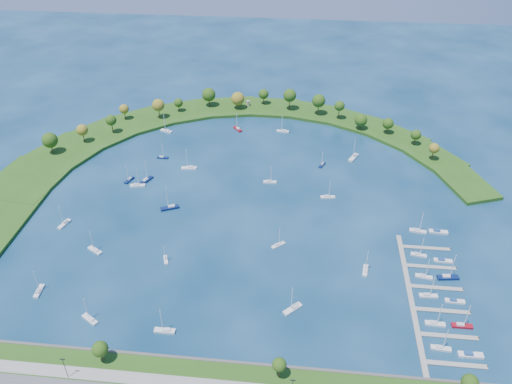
# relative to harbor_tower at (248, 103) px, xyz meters

# --- Properties ---
(ground) EXTENTS (700.00, 700.00, 0.00)m
(ground) POSITION_rel_harbor_tower_xyz_m (12.55, -117.64, -3.97)
(ground) COLOR #072943
(ground) RESTS_ON ground
(breakwater) EXTENTS (286.74, 247.64, 2.00)m
(breakwater) POSITION_rel_harbor_tower_xyz_m (-33.78, -68.92, -2.98)
(breakwater) COLOR #284B14
(breakwater) RESTS_ON ground
(breakwater_trees) EXTENTS (238.14, 92.75, 15.57)m
(breakwater_trees) POSITION_rel_harbor_tower_xyz_m (-4.07, -26.38, 6.70)
(breakwater_trees) COLOR #382314
(breakwater_trees) RESTS_ON breakwater
(harbor_tower) EXTENTS (2.60, 2.60, 3.83)m
(harbor_tower) POSITION_rel_harbor_tower_xyz_m (0.00, 0.00, 0.00)
(harbor_tower) COLOR gray
(harbor_tower) RESTS_ON breakwater
(dock_system) EXTENTS (24.28, 82.00, 1.60)m
(dock_system) POSITION_rel_harbor_tower_xyz_m (97.85, -178.64, -3.62)
(dock_system) COLOR gray
(dock_system) RESTS_ON ground
(moored_boat_0) EXTENTS (4.42, 8.47, 11.99)m
(moored_boat_0) POSITION_rel_harbor_tower_xyz_m (-76.30, -146.12, -3.06)
(moored_boat_0) COLOR silver
(moored_boat_0) RESTS_ON ground
(moored_boat_1) EXTENTS (8.64, 3.73, 12.30)m
(moored_boat_1) POSITION_rel_harbor_tower_xyz_m (-49.89, -108.22, -3.05)
(moored_boat_1) COLOR silver
(moored_boat_1) RESTS_ON ground
(moored_boat_2) EXTENTS (7.00, 7.93, 12.20)m
(moored_boat_2) POSITION_rel_harbor_tower_xyz_m (-3.11, -34.54, -3.06)
(moored_boat_2) COLOR maroon
(moored_boat_2) RESTS_ON ground
(moored_boat_3) EXTENTS (6.87, 2.11, 10.02)m
(moored_boat_3) POSITION_rel_harbor_tower_xyz_m (-43.73, -76.53, -3.11)
(moored_boat_3) COLOR #0B1944
(moored_boat_3) RESTS_ON ground
(moored_boat_4) EXTENTS (8.17, 6.03, 11.94)m
(moored_boat_4) POSITION_rel_harbor_tower_xyz_m (-53.58, -164.12, -3.06)
(moored_boat_4) COLOR silver
(moored_boat_4) RESTS_ON ground
(moored_boat_5) EXTENTS (4.22, 6.78, 9.67)m
(moored_boat_5) POSITION_rel_harbor_tower_xyz_m (53.33, -74.87, -3.12)
(moored_boat_5) COLOR #0B1944
(moored_boat_5) RESTS_ON ground
(moored_boat_6) EXTENTS (7.93, 6.18, 11.73)m
(moored_boat_6) POSITION_rel_harbor_tower_xyz_m (-40.20, -205.12, -3.07)
(moored_boat_6) COLOR silver
(moored_boat_6) RESTS_ON ground
(moored_boat_7) EXTENTS (8.04, 3.33, 11.47)m
(moored_boat_7) POSITION_rel_harbor_tower_xyz_m (56.32, -108.32, -3.08)
(moored_boat_7) COLOR silver
(moored_boat_7) RESTS_ON ground
(moored_boat_8) EXTENTS (8.25, 2.82, 11.92)m
(moored_boat_8) POSITION_rel_harbor_tower_xyz_m (27.39, -34.44, -3.06)
(moored_boat_8) COLOR silver
(moored_boat_8) RESTS_ON ground
(moored_boat_9) EXTENTS (9.25, 3.58, 13.26)m
(moored_boat_9) POSITION_rel_harbor_tower_xyz_m (-24.97, -86.93, -3.02)
(moored_boat_9) COLOR silver
(moored_boat_9) RESTS_ON ground
(moored_boat_10) EXTENTS (6.82, 6.28, 10.66)m
(moored_boat_10) POSITION_rel_harbor_tower_xyz_m (32.31, -151.14, -3.10)
(moored_boat_10) COLOR silver
(moored_boat_10) RESTS_ON ground
(moored_boat_11) EXTENTS (6.96, 10.04, 14.50)m
(moored_boat_11) POSITION_rel_harbor_tower_xyz_m (72.58, -64.32, -2.98)
(moored_boat_11) COLOR silver
(moored_boat_11) RESTS_ON ground
(moored_boat_12) EXTENTS (9.93, 6.37, 14.20)m
(moored_boat_12) POSITION_rel_harbor_tower_xyz_m (-26.59, -127.13, -2.99)
(moored_boat_12) COLOR #0B1944
(moored_boat_12) RESTS_ON ground
(moored_boat_13) EXTENTS (8.71, 5.22, 12.39)m
(moored_boat_13) POSITION_rel_harbor_tower_xyz_m (-50.16, -42.26, -3.05)
(moored_boat_13) COLOR silver
(moored_boat_13) RESTS_ON ground
(moored_boat_14) EXTENTS (8.15, 8.06, 13.17)m
(moored_boat_14) POSITION_rel_harbor_tower_xyz_m (41.07, -190.95, -3.03)
(moored_boat_14) COLOR silver
(moored_boat_14) RESTS_ON ground
(moored_boat_15) EXTENTS (3.31, 7.79, 11.09)m
(moored_boat_15) POSITION_rel_harbor_tower_xyz_m (72.54, -164.58, -3.09)
(moored_boat_15) COLOR silver
(moored_boat_15) RESTS_ON ground
(moored_boat_16) EXTENTS (2.66, 7.92, 11.47)m
(moored_boat_16) POSITION_rel_harbor_tower_xyz_m (-67.88, -192.27, -3.08)
(moored_boat_16) COLOR silver
(moored_boat_16) RESTS_ON ground
(moored_boat_17) EXTENTS (4.22, 7.63, 10.81)m
(moored_boat_17) POSITION_rel_harbor_tower_xyz_m (-56.32, -103.10, -3.09)
(moored_boat_17) COLOR #0B1944
(moored_boat_17) RESTS_ON ground
(moored_boat_18) EXTENTS (6.06, 9.12, 13.09)m
(moored_boat_18) POSITION_rel_harbor_tower_xyz_m (-46.41, -102.48, -3.03)
(moored_boat_18) COLOR #0B1944
(moored_boat_18) RESTS_ON ground
(moored_boat_19) EXTENTS (7.61, 2.59, 11.00)m
(moored_boat_19) POSITION_rel_harbor_tower_xyz_m (23.79, -96.71, -3.09)
(moored_boat_19) COLOR silver
(moored_boat_19) RESTS_ON ground
(moored_boat_20) EXTENTS (8.40, 2.37, 12.34)m
(moored_boat_20) POSITION_rel_harbor_tower_xyz_m (-8.63, -207.64, -3.05)
(moored_boat_20) COLOR silver
(moored_boat_20) RESTS_ON ground
(moored_boat_21) EXTENTS (3.71, 6.41, 9.10)m
(moored_boat_21) POSITION_rel_harbor_tower_xyz_m (-18.70, -166.86, -3.13)
(moored_boat_21) COLOR silver
(moored_boat_21) RESTS_ON ground
(docked_boat_0) EXTENTS (7.74, 2.74, 11.16)m
(docked_boat_0) POSITION_rel_harbor_tower_xyz_m (98.08, -204.87, -3.08)
(docked_boat_0) COLOR silver
(docked_boat_0) RESTS_ON ground
(docked_boat_1) EXTENTS (9.30, 2.76, 1.89)m
(docked_boat_1) POSITION_rel_harbor_tower_xyz_m (108.52, -206.94, -3.27)
(docked_boat_1) COLOR silver
(docked_boat_1) RESTS_ON ground
(docked_boat_2) EXTENTS (8.06, 2.64, 11.69)m
(docked_boat_2) POSITION_rel_harbor_tower_xyz_m (98.07, -192.82, -3.07)
(docked_boat_2) COLOR silver
(docked_boat_2) RESTS_ON ground
(docked_boat_3) EXTENTS (8.24, 2.39, 12.08)m
(docked_boat_3) POSITION_rel_harbor_tower_xyz_m (108.57, -192.79, -3.06)
(docked_boat_3) COLOR maroon
(docked_boat_3) RESTS_ON ground
(docked_boat_4) EXTENTS (7.82, 2.45, 11.39)m
(docked_boat_4) POSITION_rel_harbor_tower_xyz_m (98.08, -177.42, -3.08)
(docked_boat_4) COLOR silver
(docked_boat_4) RESTS_ON ground
(docked_boat_5) EXTENTS (8.22, 2.57, 1.66)m
(docked_boat_5) POSITION_rel_harbor_tower_xyz_m (108.53, -179.50, -3.36)
(docked_boat_5) COLOR silver
(docked_boat_5) RESTS_ON ground
(docked_boat_6) EXTENTS (7.70, 3.34, 10.95)m
(docked_boat_6) POSITION_rel_harbor_tower_xyz_m (98.09, -165.77, -3.09)
(docked_boat_6) COLOR silver
(docked_boat_6) RESTS_ON ground
(docked_boat_7) EXTENTS (9.64, 3.79, 13.80)m
(docked_boat_7) POSITION_rel_harbor_tower_xyz_m (108.55, -165.35, -3.01)
(docked_boat_7) COLOR #0B1944
(docked_boat_7) RESTS_ON ground
(docked_boat_8) EXTENTS (7.49, 3.22, 10.66)m
(docked_boat_8) POSITION_rel_harbor_tower_xyz_m (98.09, -151.24, -3.10)
(docked_boat_8) COLOR silver
(docked_boat_8) RESTS_ON ground
(docked_boat_9) EXTENTS (8.46, 2.74, 1.70)m
(docked_boat_9) POSITION_rel_harbor_tower_xyz_m (108.53, -154.27, -3.34)
(docked_boat_9) COLOR silver
(docked_boat_9) RESTS_ON ground
(docked_boat_10) EXTENTS (8.38, 3.59, 11.94)m
(docked_boat_10) POSITION_rel_harbor_tower_xyz_m (100.47, -133.24, -3.06)
(docked_boat_10) COLOR silver
(docked_boat_10) RESTS_ON ground
(docked_boat_11) EXTENTS (9.21, 2.98, 1.86)m
(docked_boat_11) POSITION_rel_harbor_tower_xyz_m (110.42, -132.85, -3.29)
(docked_boat_11) COLOR silver
(docked_boat_11) RESTS_ON ground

